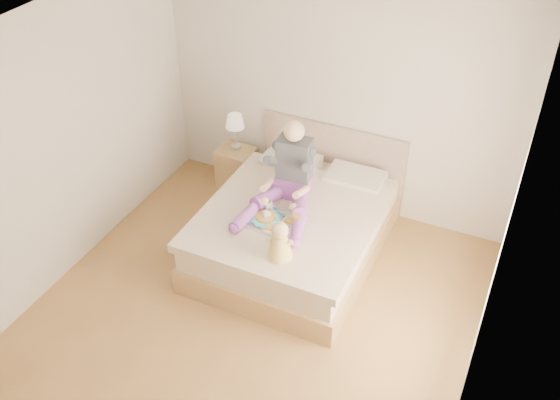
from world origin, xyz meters
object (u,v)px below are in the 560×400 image
at_px(tray, 275,220).
at_px(bed, 297,225).
at_px(adult, 288,179).
at_px(nightstand, 237,168).
at_px(baby, 280,243).

bearing_deg(tray, bed, 85.10).
height_order(adult, tray, adult).
bearing_deg(adult, nightstand, 138.46).
distance_m(adult, baby, 0.87).
bearing_deg(nightstand, tray, -45.01).
bearing_deg(bed, nightstand, 145.82).
xyz_separation_m(bed, tray, (-0.07, -0.39, 0.33)).
xyz_separation_m(nightstand, tray, (1.07, -1.17, 0.39)).
xyz_separation_m(bed, adult, (-0.11, 0.01, 0.54)).
bearing_deg(adult, bed, -11.40).
height_order(bed, nightstand, bed).
relative_size(nightstand, adult, 0.48).
distance_m(bed, nightstand, 1.38).
height_order(nightstand, adult, adult).
relative_size(bed, tray, 3.99).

